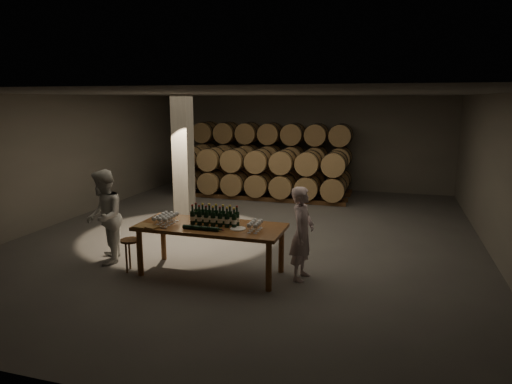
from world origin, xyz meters
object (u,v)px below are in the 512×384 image
(tasting_table, at_px, (211,231))
(bottle_cluster, at_px, (215,218))
(stool, at_px, (131,245))
(person_man, at_px, (302,233))
(person_woman, at_px, (104,217))
(notebook_near, at_px, (152,227))
(plate, at_px, (238,229))

(tasting_table, bearing_deg, bottle_cluster, 38.90)
(tasting_table, distance_m, stool, 1.51)
(person_man, distance_m, person_woman, 3.76)
(stool, bearing_deg, person_woman, 160.14)
(bottle_cluster, distance_m, stool, 1.64)
(bottle_cluster, distance_m, person_man, 1.56)
(stool, relative_size, person_man, 0.37)
(bottle_cluster, relative_size, stool, 1.46)
(bottle_cluster, height_order, person_woman, person_woman)
(tasting_table, relative_size, notebook_near, 11.44)
(plate, bearing_deg, person_man, 18.02)
(bottle_cluster, bearing_deg, person_man, 7.67)
(notebook_near, distance_m, person_man, 2.60)
(bottle_cluster, distance_m, plate, 0.51)
(person_man, bearing_deg, stool, 107.56)
(person_man, bearing_deg, tasting_table, 106.51)
(stool, bearing_deg, person_man, 10.11)
(tasting_table, xyz_separation_m, notebook_near, (-0.92, -0.45, 0.12))
(tasting_table, relative_size, plate, 9.54)
(bottle_cluster, xyz_separation_m, notebook_near, (-0.97, -0.50, -0.11))
(plate, distance_m, stool, 2.04)
(tasting_table, height_order, stool, tasting_table)
(plate, height_order, person_man, person_man)
(bottle_cluster, bearing_deg, person_woman, -177.90)
(plate, height_order, person_woman, person_woman)
(notebook_near, height_order, person_man, person_man)
(bottle_cluster, xyz_separation_m, person_man, (1.53, 0.21, -0.21))
(plate, xyz_separation_m, notebook_near, (-1.45, -0.36, 0.01))
(bottle_cluster, bearing_deg, plate, -15.86)
(plate, bearing_deg, bottle_cluster, 164.14)
(stool, bearing_deg, notebook_near, -16.74)
(person_woman, bearing_deg, notebook_near, 42.56)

